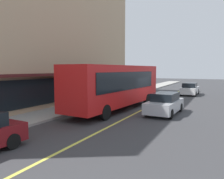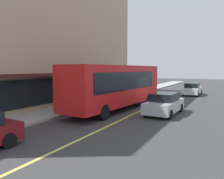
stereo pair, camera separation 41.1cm
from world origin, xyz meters
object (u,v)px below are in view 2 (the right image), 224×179
object	(u,v)px
traffic_light	(119,76)
pedestrian_waiting	(96,89)
pedestrian_mid_block	(91,93)
car_white	(192,89)
pedestrian_by_curb	(101,91)
bus	(117,85)
car_silver	(164,104)

from	to	relation	value
traffic_light	pedestrian_waiting	xyz separation A→B (m)	(-2.03, 1.68, -1.35)
pedestrian_mid_block	traffic_light	bearing A→B (deg)	-0.00
car_white	pedestrian_by_curb	xyz separation A→B (m)	(-11.26, 6.54, 0.41)
bus	pedestrian_waiting	distance (m)	5.84
bus	car_silver	world-z (taller)	bus
pedestrian_by_curb	pedestrian_waiting	distance (m)	2.43
bus	traffic_light	size ratio (longest dim) A/B	3.53
car_white	pedestrian_mid_block	bearing A→B (deg)	153.47
car_silver	pedestrian_mid_block	bearing A→B (deg)	88.30
car_white	pedestrian_mid_block	xyz separation A→B (m)	(-13.03, 6.50, 0.40)
car_silver	pedestrian_mid_block	size ratio (longest dim) A/B	2.64
traffic_light	car_silver	size ratio (longest dim) A/B	0.73
car_white	car_silver	size ratio (longest dim) A/B	0.98
pedestrian_by_curb	pedestrian_mid_block	world-z (taller)	pedestrian_by_curb
pedestrian_by_curb	bus	bearing A→B (deg)	-126.50
traffic_light	car_white	distance (m)	10.04
pedestrian_by_curb	traffic_light	bearing A→B (deg)	-0.61
pedestrian_by_curb	pedestrian_mid_block	distance (m)	1.77
bus	pedestrian_by_curb	size ratio (longest dim) A/B	6.72
pedestrian_by_curb	pedestrian_waiting	size ratio (longest dim) A/B	0.98
car_white	pedestrian_by_curb	distance (m)	13.03
bus	traffic_light	xyz separation A→B (m)	(5.83, 2.68, 0.55)
bus	car_white	size ratio (longest dim) A/B	2.62
traffic_light	car_silver	world-z (taller)	traffic_light
bus	pedestrian_mid_block	world-z (taller)	bus
car_silver	traffic_light	bearing A→B (deg)	48.09
car_silver	pedestrian_by_curb	xyz separation A→B (m)	(1.96, 6.48, 0.41)
traffic_light	pedestrian_waiting	bearing A→B (deg)	140.44
car_white	car_silver	xyz separation A→B (m)	(-13.22, 0.07, 0.00)
bus	car_silver	size ratio (longest dim) A/B	2.58
pedestrian_waiting	traffic_light	bearing A→B (deg)	-39.56
traffic_light	bus	bearing A→B (deg)	-155.36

